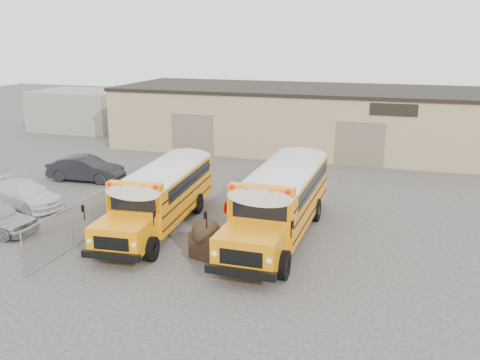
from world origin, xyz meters
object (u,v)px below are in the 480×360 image
(school_bus_left, at_px, (199,162))
(car_white, at_px, (25,194))
(car_dark, at_px, (86,169))
(school_bus_right, at_px, (308,163))
(tarp_bundle, at_px, (206,238))

(school_bus_left, distance_m, car_white, 9.28)
(school_bus_left, relative_size, car_white, 2.12)
(car_white, height_order, car_dark, car_dark)
(school_bus_left, bearing_deg, school_bus_right, 9.82)
(car_white, bearing_deg, school_bus_left, -35.36)
(school_bus_left, distance_m, tarp_bundle, 9.58)
(tarp_bundle, bearing_deg, school_bus_left, 113.41)
(car_white, bearing_deg, school_bus_right, -46.07)
(school_bus_right, distance_m, car_dark, 13.42)
(school_bus_left, distance_m, school_bus_right, 6.13)
(school_bus_right, relative_size, car_white, 2.29)
(school_bus_right, relative_size, car_dark, 2.32)
(school_bus_left, xyz_separation_m, school_bus_right, (6.04, 1.04, 0.15))
(tarp_bundle, xyz_separation_m, car_dark, (-11.07, 8.56, -0.07))
(school_bus_right, bearing_deg, school_bus_left, -170.18)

